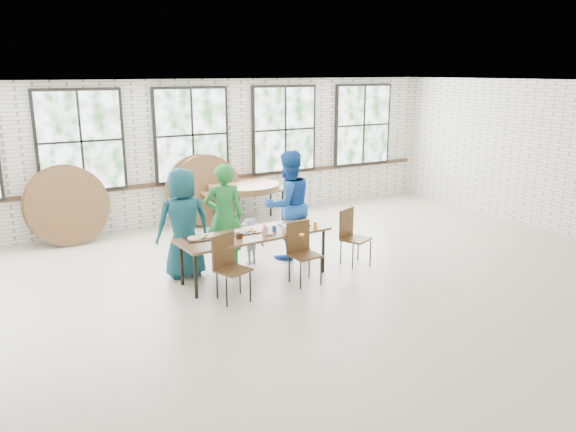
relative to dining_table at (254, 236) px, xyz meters
name	(u,v)px	position (x,y,z in m)	size (l,w,h in m)	color
room	(192,137)	(0.38, 3.65, 1.14)	(12.00, 12.00, 12.00)	#B7AC91
dining_table	(254,236)	(0.00, 0.00, 0.00)	(2.45, 0.96, 0.74)	brown
chair_near_left	(228,262)	(-0.68, -0.54, -0.13)	(0.54, 0.53, 0.95)	#493018
chair_near_right	(301,247)	(0.57, -0.48, -0.13)	(0.45, 0.44, 0.95)	#493018
chair_spare	(351,232)	(1.71, -0.18, -0.13)	(0.55, 0.54, 0.95)	#493018
adult_teal	(183,223)	(-0.91, 0.65, 0.18)	(0.85, 0.55, 1.74)	#165154
adult_green	(224,217)	(-0.22, 0.65, 0.19)	(0.64, 0.42, 1.75)	#207A32
toddler	(251,241)	(0.25, 0.65, -0.29)	(0.51, 0.29, 0.79)	#111E37
adult_blue	(288,205)	(0.97, 0.65, 0.25)	(0.91, 0.71, 1.87)	#184CA8
storage_table	(244,192)	(1.26, 3.04, 0.00)	(1.84, 0.87, 0.74)	brown
tabletop_clutter	(261,231)	(0.10, -0.02, 0.08)	(2.08, 0.58, 0.11)	black
round_tops_stacked	(244,187)	(1.26, 3.04, 0.12)	(1.50, 1.50, 0.13)	brown
round_tops_leaning	(139,198)	(-0.87, 3.36, 0.05)	(4.29, 0.42, 1.49)	brown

